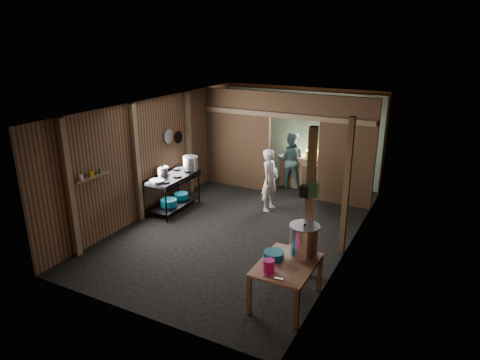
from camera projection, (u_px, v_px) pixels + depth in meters
The scene contains 42 objects.
floor at pixel (244, 225), 9.28m from camera, with size 4.50×7.00×0.00m, color black.
ceiling at pixel (245, 105), 8.44m from camera, with size 4.50×7.00×0.00m, color #423F3E.
wall_back at pixel (302, 135), 11.80m from camera, with size 4.50×0.00×2.60m, color brown.
wall_front at pixel (130, 235), 5.92m from camera, with size 4.50×0.00×2.60m, color brown.
wall_left at pixel (157, 155), 9.84m from camera, with size 0.00×7.00×2.60m, color brown.
wall_right at pixel (353, 185), 7.88m from camera, with size 0.00×7.00×2.60m, color brown.
partition_left at pixel (237, 139), 11.28m from camera, with size 1.85×0.10×2.60m, color #402B17.
partition_right at pixel (347, 153), 10.02m from camera, with size 1.35×0.10×2.60m, color #402B17.
partition_header at pixel (295, 106), 10.27m from camera, with size 1.30×0.10×0.60m, color #402B17.
turquoise_panel at pixel (301, 137), 11.76m from camera, with size 4.40×0.06×2.50m, color #7AA5A1.
back_counter at pixel (304, 172), 11.49m from camera, with size 1.20×0.50×0.85m, color #7B6348.
wall_clock at pixel (310, 114), 11.41m from camera, with size 0.20×0.20×0.03m, color silver.
post_left_a at pixel (70, 190), 7.63m from camera, with size 0.10×0.12×2.60m, color #7B6348.
post_left_b at pixel (137, 164), 9.14m from camera, with size 0.10×0.12×2.60m, color #7B6348.
post_left_c at pixel (189, 144), 10.82m from camera, with size 0.10×0.12×2.60m, color #7B6348.
post_right at pixel (347, 188), 7.74m from camera, with size 0.10×0.12×2.60m, color #7B6348.
post_free at pixel (310, 205), 6.96m from camera, with size 0.12×0.12×2.60m, color #7B6348.
cross_beam at pixel (284, 115), 10.42m from camera, with size 4.40×0.12×0.12m, color #7B6348.
pan_lid_big at pixel (168, 136), 10.04m from camera, with size 0.34×0.34×0.03m, color slate.
pan_lid_small at pixel (179, 137), 10.41m from camera, with size 0.30×0.30×0.03m, color black.
wall_shelf at pixel (92, 177), 8.00m from camera, with size 0.14×0.80×0.03m, color #7B6348.
jar_white at pixel (81, 177), 7.77m from camera, with size 0.07×0.07×0.10m, color silver.
jar_yellow at pixel (91, 174), 7.98m from camera, with size 0.08×0.08×0.10m, color #C9AA00.
jar_green at pixel (100, 170), 8.16m from camera, with size 0.06×0.06×0.10m, color #275137.
bag_white at pixel (310, 175), 6.89m from camera, with size 0.22×0.15×0.32m, color silver.
bag_green at pixel (314, 189), 6.78m from camera, with size 0.16×0.12×0.24m, color #275137.
bag_black at pixel (305, 191), 6.84m from camera, with size 0.14×0.10×0.20m, color black.
gas_range at pixel (172, 193), 9.96m from camera, with size 0.74×1.44×0.85m, color black, non-canonical shape.
prep_table at pixel (286, 283), 6.54m from camera, with size 0.82×1.13×0.67m, color tan, non-canonical shape.
stove_pot_large at pixel (191, 164), 10.15m from camera, with size 0.36×0.36×0.36m, color silver, non-canonical shape.
stove_pot_med at pixel (163, 172), 9.79m from camera, with size 0.26×0.26×0.23m, color silver, non-canonical shape.
frying_pan at pixel (157, 181), 9.38m from camera, with size 0.32×0.54×0.07m, color slate, non-canonical shape.
blue_tub_front at pixel (169, 202), 9.88m from camera, with size 0.37×0.37×0.15m, color #086384.
blue_tub_back at pixel (181, 196), 10.31m from camera, with size 0.34×0.34×0.13m, color #086384.
stock_pot at pixel (304, 241), 6.57m from camera, with size 0.47×0.47×0.54m, color silver, non-canonical shape.
wash_basin at pixel (274, 255), 6.55m from camera, with size 0.32×0.32×0.12m, color #086384.
pink_bucket at pixel (269, 266), 6.17m from camera, with size 0.16×0.16×0.20m, color #EB0F86.
knife at pixel (273, 277), 6.05m from camera, with size 0.30×0.04×0.01m, color silver.
yellow_tub at pixel (312, 154), 11.24m from camera, with size 0.34×0.34×0.19m, color #C9AA00.
red_cup at pixel (295, 153), 11.45m from camera, with size 0.12×0.12×0.14m, color maroon.
cook at pixel (270, 180), 9.88m from camera, with size 0.53×0.35×1.46m, color silver.
worker_back at pixel (291, 160), 11.38m from camera, with size 0.73×0.57×1.51m, color #406566.
Camera 1 is at (3.82, -7.55, 3.95)m, focal length 31.99 mm.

